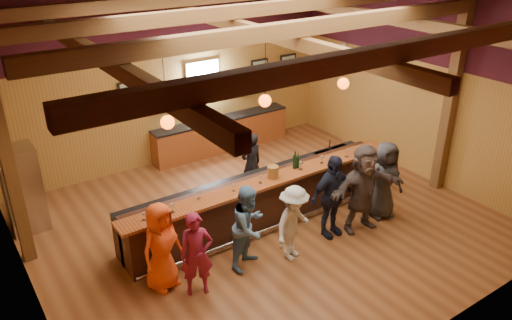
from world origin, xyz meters
The scene contains 27 objects.
room centered at (0.00, 0.06, 3.21)m, with size 9.04×9.00×4.52m.
bar_counter centered at (0.02, 0.15, 0.52)m, with size 6.30×1.07×1.11m.
back_bar_cabinet centered at (1.20, 3.72, 0.48)m, with size 4.00×0.52×0.95m.
window centered at (0.80, 3.95, 2.05)m, with size 0.95×0.09×0.95m.
framed_pictures centered at (1.67, 3.94, 2.10)m, with size 5.35×0.05×0.45m.
wine_shelves centered at (0.80, 3.88, 1.62)m, with size 3.00×0.18×0.30m.
pendant_lights centered at (0.00, 0.00, 2.71)m, with size 4.24×0.24×1.37m.
stainless_fridge centered at (-4.10, 2.60, 0.90)m, with size 0.70×0.70×1.80m, color silver.
customer_orange centered at (-2.58, -0.66, 0.81)m, with size 0.79×0.51×1.62m, color #F34916.
customer_redvest centered at (-2.17, -1.13, 0.76)m, with size 0.56×0.37×1.53m, color maroon.
customer_denim centered at (-1.03, -0.99, 0.81)m, with size 0.79×0.61×1.62m, color #537DA6.
customer_white centered at (-0.24, -1.28, 0.75)m, with size 0.97×0.55×1.49m, color beige.
customer_navy centered at (0.85, -1.08, 0.87)m, with size 1.02×0.43×1.74m, color black.
customer_brown centered at (1.52, -1.26, 0.93)m, with size 1.73×0.55×1.86m, color #514341.
customer_dark centered at (2.26, -1.16, 0.85)m, with size 0.83×0.54×1.70m, color #2C2B2E.
bartender centered at (0.52, 1.25, 0.74)m, with size 0.54×0.36×1.49m, color black.
ice_bucket centered at (0.11, -0.15, 1.23)m, with size 0.23×0.23×0.25m, color brown.
bottle_a centered at (0.73, -0.06, 1.26)m, with size 0.08×0.08×0.38m.
bottle_b centered at (0.79, -0.08, 1.23)m, with size 0.07×0.07×0.31m.
glass_a centered at (-2.66, -0.19, 1.23)m, with size 0.07×0.07×0.17m.
glass_b centered at (-2.14, -0.22, 1.25)m, with size 0.08×0.08×0.19m.
glass_c centered at (-1.53, -0.07, 1.24)m, with size 0.08×0.08×0.19m.
glass_d centered at (-0.84, -0.18, 1.22)m, with size 0.07×0.07×0.16m.
glass_e centered at (-0.24, -0.20, 1.24)m, with size 0.08×0.08×0.18m.
glass_f centered at (0.80, -0.18, 1.24)m, with size 0.08×0.08×0.19m.
glass_g centered at (1.36, -0.19, 1.24)m, with size 0.08×0.08×0.18m.
glass_h centered at (2.02, -0.26, 1.24)m, with size 0.08×0.08×0.18m.
Camera 1 is at (-5.18, -7.29, 5.70)m, focal length 35.00 mm.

